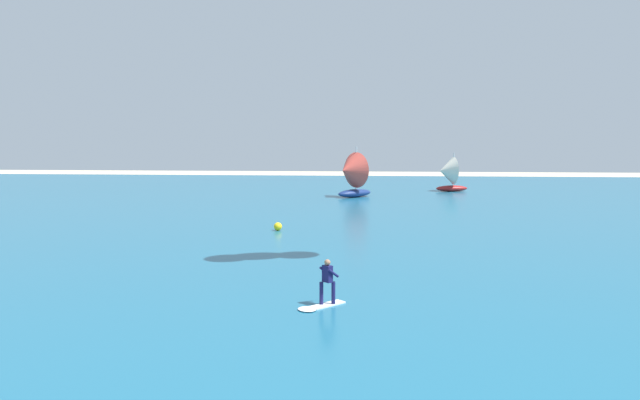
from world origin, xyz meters
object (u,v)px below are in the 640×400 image
at_px(kitesurfer, 323,290).
at_px(marker_buoy, 278,226).
at_px(sailboat_trailing, 448,174).
at_px(sailboat_anchored_offshore, 350,174).

relative_size(kitesurfer, marker_buoy, 3.36).
distance_m(kitesurfer, marker_buoy, 17.97).
xyz_separation_m(sailboat_trailing, marker_buoy, (-14.81, -31.22, -1.78)).
height_order(sailboat_anchored_offshore, marker_buoy, sailboat_anchored_offshore).
relative_size(kitesurfer, sailboat_trailing, 0.40).
relative_size(sailboat_anchored_offshore, sailboat_trailing, 1.17).
bearing_deg(sailboat_anchored_offshore, sailboat_trailing, 36.93).
xyz_separation_m(sailboat_anchored_offshore, marker_buoy, (-3.89, -23.01, -2.14)).
bearing_deg(kitesurfer, sailboat_anchored_offshore, 90.78).
distance_m(kitesurfer, sailboat_trailing, 49.75).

